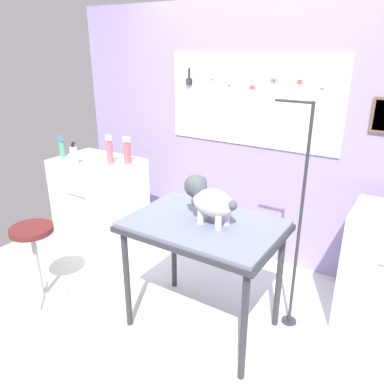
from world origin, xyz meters
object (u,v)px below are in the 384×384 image
object	(u,v)px
grooming_table	(204,233)
counter_left	(101,204)
stool	(33,241)
spray_bottle_short	(127,152)
grooming_arm	(298,231)
dog	(208,199)

from	to	relation	value
grooming_table	counter_left	bearing A→B (deg)	162.27
stool	spray_bottle_short	distance (m)	1.10
grooming_table	spray_bottle_short	xyz separation A→B (m)	(-1.13, 0.54, 0.27)
grooming_arm	stool	distance (m)	1.98
grooming_table	dog	bearing A→B (deg)	32.73
grooming_table	counter_left	world-z (taller)	counter_left
counter_left	spray_bottle_short	size ratio (longest dim) A/B	3.72
grooming_table	spray_bottle_short	size ratio (longest dim) A/B	4.16
counter_left	spray_bottle_short	world-z (taller)	spray_bottle_short
spray_bottle_short	stool	bearing A→B (deg)	-98.50
grooming_table	stool	size ratio (longest dim) A/B	1.62
grooming_arm	spray_bottle_short	world-z (taller)	grooming_arm
counter_left	stool	xyz separation A→B (m)	(0.18, -0.89, 0.05)
grooming_arm	stool	size ratio (longest dim) A/B	2.55
dog	stool	size ratio (longest dim) A/B	0.67
grooming_arm	counter_left	distance (m)	2.01
grooming_table	stool	distance (m)	1.37
dog	counter_left	world-z (taller)	dog
counter_left	spray_bottle_short	bearing A→B (deg)	12.58
grooming_arm	stool	xyz separation A→B (m)	(-1.80, -0.80, -0.24)
grooming_table	dog	size ratio (longest dim) A/B	2.41
spray_bottle_short	grooming_arm	bearing A→B (deg)	-5.89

